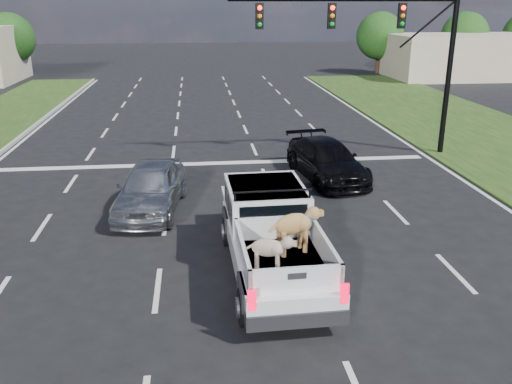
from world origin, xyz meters
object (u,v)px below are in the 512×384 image
silver_sedan (151,187)px  black_coupe (326,160)px  pickup_truck (272,234)px  traffic_signal (395,39)px

silver_sedan → black_coupe: size_ratio=0.94×
black_coupe → silver_sedan: bearing=-165.9°
pickup_truck → silver_sedan: size_ratio=1.26×
pickup_truck → black_coupe: size_ratio=1.17×
silver_sedan → traffic_signal: bearing=37.7°
traffic_signal → black_coupe: traffic_signal is taller
traffic_signal → black_coupe: 5.94m
traffic_signal → pickup_truck: size_ratio=1.65×
pickup_truck → black_coupe: 7.64m
black_coupe → pickup_truck: bearing=-122.1°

